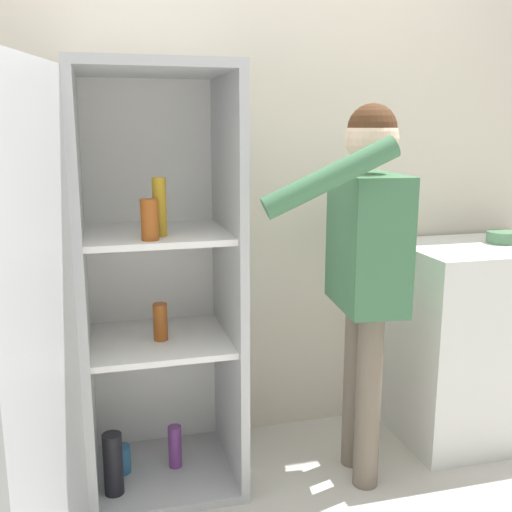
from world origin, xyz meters
The scene contains 5 objects.
wall_back centered at (0.00, 0.98, 1.27)m, with size 7.00×0.06×2.55m.
refrigerator centered at (-0.43, 0.56, 0.83)m, with size 0.82×1.16×1.68m.
person centered at (0.47, 0.45, 0.98)m, with size 0.63×0.53×1.54m.
counter centered at (1.15, 0.65, 0.46)m, with size 0.74×0.56×0.93m.
bowl centered at (1.27, 0.68, 0.95)m, with size 0.14×0.14×0.05m.
Camera 1 is at (-0.54, -1.68, 1.46)m, focal length 42.00 mm.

